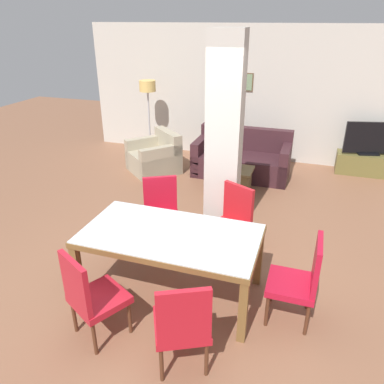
{
  "coord_description": "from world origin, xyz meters",
  "views": [
    {
      "loc": [
        1.27,
        -3.11,
        2.8
      ],
      "look_at": [
        0.0,
        0.72,
        0.91
      ],
      "focal_mm": 35.0,
      "sensor_mm": 36.0,
      "label": 1
    }
  ],
  "objects_px": {
    "sofa": "(242,160)",
    "floor_lamp": "(148,93)",
    "dining_chair_far_right": "(231,220)",
    "dining_chair_near_left": "(91,294)",
    "dining_table": "(171,244)",
    "tv_screen": "(371,139)",
    "armchair": "(155,158)",
    "tv_stand": "(366,164)",
    "dining_chair_head_right": "(301,278)",
    "dining_chair_near_right": "(182,323)",
    "bottle": "(239,162)",
    "coffee_table": "(230,180)",
    "dining_chair_far_left": "(162,211)"
  },
  "relations": [
    {
      "from": "floor_lamp",
      "to": "dining_chair_near_right",
      "type": "bearing_deg",
      "value": -63.14
    },
    {
      "from": "sofa",
      "to": "coffee_table",
      "type": "bearing_deg",
      "value": 88.15
    },
    {
      "from": "dining_chair_near_left",
      "to": "sofa",
      "type": "xyz_separation_m",
      "value": [
        0.51,
        4.5,
        -0.21
      ]
    },
    {
      "from": "dining_table",
      "to": "dining_chair_near_left",
      "type": "height_order",
      "value": "dining_chair_near_left"
    },
    {
      "from": "coffee_table",
      "to": "bottle",
      "type": "height_order",
      "value": "bottle"
    },
    {
      "from": "dining_chair_far_left",
      "to": "bottle",
      "type": "distance_m",
      "value": 2.09
    },
    {
      "from": "dining_chair_head_right",
      "to": "floor_lamp",
      "type": "height_order",
      "value": "floor_lamp"
    },
    {
      "from": "dining_chair_near_right",
      "to": "coffee_table",
      "type": "distance_m",
      "value": 3.71
    },
    {
      "from": "armchair",
      "to": "bottle",
      "type": "bearing_deg",
      "value": -152.47
    },
    {
      "from": "dining_chair_head_right",
      "to": "armchair",
      "type": "bearing_deg",
      "value": 42.05
    },
    {
      "from": "dining_chair_far_right",
      "to": "dining_chair_head_right",
      "type": "relative_size",
      "value": 1.0
    },
    {
      "from": "dining_table",
      "to": "tv_screen",
      "type": "distance_m",
      "value": 5.01
    },
    {
      "from": "tv_screen",
      "to": "floor_lamp",
      "type": "relative_size",
      "value": 0.59
    },
    {
      "from": "floor_lamp",
      "to": "dining_chair_head_right",
      "type": "bearing_deg",
      "value": -50.1
    },
    {
      "from": "bottle",
      "to": "tv_stand",
      "type": "xyz_separation_m",
      "value": [
        2.19,
        1.58,
        -0.35
      ]
    },
    {
      "from": "dining_table",
      "to": "floor_lamp",
      "type": "bearing_deg",
      "value": 116.94
    },
    {
      "from": "dining_chair_far_left",
      "to": "dining_chair_near_left",
      "type": "height_order",
      "value": "same"
    },
    {
      "from": "sofa",
      "to": "floor_lamp",
      "type": "bearing_deg",
      "value": -12.04
    },
    {
      "from": "dining_chair_near_right",
      "to": "dining_chair_head_right",
      "type": "relative_size",
      "value": 1.0
    },
    {
      "from": "dining_chair_near_right",
      "to": "dining_chair_head_right",
      "type": "xyz_separation_m",
      "value": [
        0.89,
        0.91,
        0.0
      ]
    },
    {
      "from": "coffee_table",
      "to": "floor_lamp",
      "type": "distance_m",
      "value": 2.75
    },
    {
      "from": "dining_chair_near_right",
      "to": "dining_chair_head_right",
      "type": "distance_m",
      "value": 1.28
    },
    {
      "from": "coffee_table",
      "to": "floor_lamp",
      "type": "bearing_deg",
      "value": 147.35
    },
    {
      "from": "dining_table",
      "to": "dining_chair_far_left",
      "type": "height_order",
      "value": "dining_chair_far_left"
    },
    {
      "from": "dining_chair_near_left",
      "to": "dining_chair_far_right",
      "type": "bearing_deg",
      "value": 90.89
    },
    {
      "from": "tv_screen",
      "to": "floor_lamp",
      "type": "bearing_deg",
      "value": -9.67
    },
    {
      "from": "armchair",
      "to": "bottle",
      "type": "height_order",
      "value": "armchair"
    },
    {
      "from": "sofa",
      "to": "tv_stand",
      "type": "height_order",
      "value": "sofa"
    },
    {
      "from": "dining_chair_head_right",
      "to": "armchair",
      "type": "xyz_separation_m",
      "value": [
        -2.96,
        3.29,
        -0.23
      ]
    },
    {
      "from": "dining_chair_near_left",
      "to": "tv_screen",
      "type": "distance_m",
      "value": 5.97
    },
    {
      "from": "dining_chair_near_left",
      "to": "tv_stand",
      "type": "xyz_separation_m",
      "value": [
        2.79,
        5.27,
        -0.3
      ]
    },
    {
      "from": "dining_chair_head_right",
      "to": "bottle",
      "type": "distance_m",
      "value": 3.09
    },
    {
      "from": "dining_table",
      "to": "floor_lamp",
      "type": "relative_size",
      "value": 1.15
    },
    {
      "from": "dining_chair_far_left",
      "to": "bottle",
      "type": "height_order",
      "value": "dining_chair_far_left"
    },
    {
      "from": "dining_table",
      "to": "dining_chair_head_right",
      "type": "relative_size",
      "value": 1.97
    },
    {
      "from": "dining_chair_head_right",
      "to": "tv_stand",
      "type": "xyz_separation_m",
      "value": [
        0.99,
        4.43,
        -0.3
      ]
    },
    {
      "from": "tv_stand",
      "to": "floor_lamp",
      "type": "xyz_separation_m",
      "value": [
        -4.43,
        -0.31,
        1.16
      ]
    },
    {
      "from": "dining_chair_far_right",
      "to": "bottle",
      "type": "distance_m",
      "value": 1.97
    },
    {
      "from": "dining_chair_near_right",
      "to": "tv_screen",
      "type": "bearing_deg",
      "value": 44.06
    },
    {
      "from": "tv_screen",
      "to": "floor_lamp",
      "type": "xyz_separation_m",
      "value": [
        -4.43,
        -0.31,
        0.65
      ]
    },
    {
      "from": "dining_chair_far_left",
      "to": "bottle",
      "type": "relative_size",
      "value": 3.73
    },
    {
      "from": "dining_chair_near_right",
      "to": "floor_lamp",
      "type": "xyz_separation_m",
      "value": [
        -2.55,
        5.03,
        0.86
      ]
    },
    {
      "from": "tv_stand",
      "to": "floor_lamp",
      "type": "height_order",
      "value": "floor_lamp"
    },
    {
      "from": "dining_chair_head_right",
      "to": "tv_screen",
      "type": "distance_m",
      "value": 4.54
    },
    {
      "from": "dining_chair_far_left",
      "to": "dining_chair_head_right",
      "type": "xyz_separation_m",
      "value": [
        1.81,
        -0.85,
        0.0
      ]
    },
    {
      "from": "dining_chair_near_left",
      "to": "tv_screen",
      "type": "relative_size",
      "value": 0.99
    },
    {
      "from": "sofa",
      "to": "dining_chair_near_right",
      "type": "bearing_deg",
      "value": 95.1
    },
    {
      "from": "dining_chair_far_left",
      "to": "dining_chair_head_right",
      "type": "height_order",
      "value": "same"
    },
    {
      "from": "dining_chair_far_right",
      "to": "dining_chair_near_left",
      "type": "distance_m",
      "value": 1.97
    },
    {
      "from": "dining_chair_near_left",
      "to": "armchair",
      "type": "xyz_separation_m",
      "value": [
        -1.16,
        4.13,
        -0.23
      ]
    }
  ]
}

